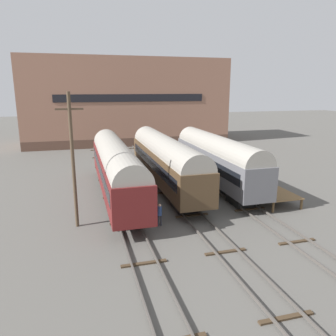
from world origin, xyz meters
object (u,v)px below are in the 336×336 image
(train_car_maroon, at_px, (116,166))
(person_worker, at_px, (160,213))
(utility_pole, at_px, (73,160))
(train_car_brown, at_px, (166,159))
(bench, at_px, (235,168))
(train_car_grey, at_px, (217,158))

(train_car_maroon, xyz_separation_m, person_worker, (2.14, -7.13, -1.91))
(person_worker, distance_m, utility_pole, 7.03)
(train_car_brown, bearing_deg, utility_pole, -139.27)
(train_car_brown, height_order, person_worker, train_car_brown)
(bench, bearing_deg, person_worker, -139.22)
(bench, bearing_deg, utility_pole, -155.07)
(bench, distance_m, person_worker, 13.73)
(train_car_brown, bearing_deg, train_car_maroon, -161.24)
(person_worker, bearing_deg, train_car_grey, 45.32)
(train_car_grey, height_order, person_worker, train_car_grey)
(train_car_grey, height_order, bench, train_car_grey)
(bench, bearing_deg, train_car_maroon, -171.68)
(train_car_grey, height_order, train_car_brown, train_car_grey)
(bench, height_order, person_worker, bench)
(train_car_grey, relative_size, person_worker, 9.96)
(train_car_brown, height_order, utility_pole, utility_pole)
(train_car_brown, distance_m, train_car_maroon, 5.25)
(train_car_brown, bearing_deg, bench, 1.10)
(bench, relative_size, person_worker, 0.85)
(train_car_grey, distance_m, bench, 3.17)
(person_worker, bearing_deg, utility_pole, 165.29)
(train_car_grey, height_order, utility_pole, utility_pole)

